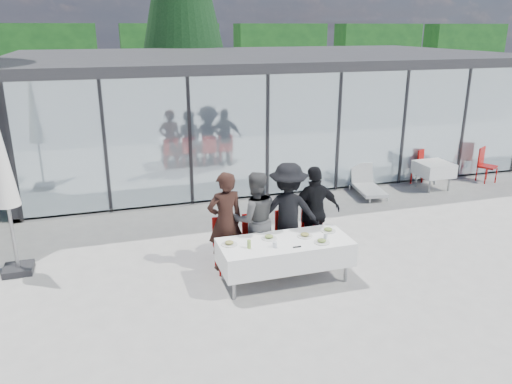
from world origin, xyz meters
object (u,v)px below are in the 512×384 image
market_umbrella (2,168)px  spare_table_right (434,169)px  diner_a (225,221)px  folded_eyeglasses (297,247)px  dining_table (285,252)px  diner_chair_b (255,238)px  plate_a (229,243)px  diner_b (255,219)px  plate_d (328,230)px  plate_c (305,235)px  plate_extra (322,241)px  spare_chair_b (417,164)px  spare_chair_a (485,163)px  diner_d (314,212)px  plate_b (269,237)px  diner_c (288,213)px  diner_chair_a (226,241)px  diner_chair_c (288,233)px  diner_chair_d (314,230)px  juice_bottle (249,244)px  lounger (366,184)px

market_umbrella → spare_table_right: bearing=11.0°
diner_a → folded_eyeglasses: (0.95, -1.07, -0.16)m
dining_table → folded_eyeglasses: size_ratio=16.14×
diner_chair_b → plate_a: size_ratio=3.62×
diner_b → plate_d: 1.33m
diner_chair_b → plate_c: diner_chair_b is taller
plate_extra → spare_chair_b: spare_chair_b is taller
plate_c → plate_d: bearing=10.9°
spare_chair_b → spare_chair_a: bearing=-15.0°
diner_d → plate_c: 0.85m
spare_chair_b → plate_b: bearing=-144.4°
diner_b → folded_eyeglasses: size_ratio=12.75×
diner_b → diner_d: 1.17m
diner_c → spare_chair_b: bearing=-127.4°
dining_table → diner_a: size_ratio=1.23×
diner_chair_a → spare_table_right: 7.12m
diner_chair_a → diner_chair_c: size_ratio=1.00×
plate_extra → diner_chair_d: bearing=73.2°
diner_a → spare_table_right: diner_a is taller
spare_chair_b → market_umbrella: 10.51m
diner_d → plate_extra: bearing=71.7°
plate_d → juice_bottle: (-1.55, -0.27, 0.05)m
diner_b → plate_b: (0.07, -0.59, -0.12)m
juice_bottle → folded_eyeglasses: 0.80m
dining_table → plate_d: plate_d is taller
diner_chair_d → plate_extra: 1.07m
diner_d → plate_b: bearing=26.5°
folded_eyeglasses → plate_a: bearing=157.6°
diner_d → folded_eyeglasses: diner_d is taller
spare_table_right → diner_c: bearing=-151.3°
diner_chair_b → folded_eyeglasses: 1.15m
market_umbrella → lounger: bearing=14.6°
diner_chair_a → plate_extra: diner_chair_a is taller
plate_c → diner_chair_c: bearing=94.7°
diner_chair_a → diner_d: (1.72, 0.02, 0.36)m
diner_chair_a → spare_chair_b: same height
diner_c → diner_d: size_ratio=1.06×
diner_a → diner_chair_c: diner_a is taller
diner_chair_a → folded_eyeglasses: diner_chair_a is taller
market_umbrella → diner_chair_c: bearing=-11.2°
diner_chair_d → lounger: diner_chair_d is taller
spare_chair_b → diner_chair_b: bearing=-148.6°
diner_chair_c → juice_bottle: size_ratio=6.88×
diner_chair_c → diner_chair_d: size_ratio=1.00×
plate_a → diner_c: bearing=26.4°
diner_c → juice_bottle: size_ratio=13.40×
diner_chair_b → plate_b: (0.07, -0.57, 0.24)m
market_umbrella → dining_table: bearing=-20.8°
diner_chair_c → diner_chair_d: same height
diner_a → plate_extra: bearing=135.9°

